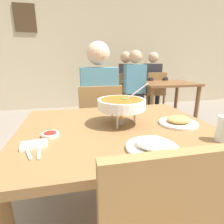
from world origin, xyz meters
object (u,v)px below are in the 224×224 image
at_px(chair_bg_left, 129,91).
at_px(patron_bg_right, 153,79).
at_px(chair_bg_right, 154,91).
at_px(diner_main, 99,99).
at_px(sauce_dish, 50,135).
at_px(dining_table_main, 117,142).
at_px(chair_diner_main, 100,122).
at_px(rice_plate, 152,145).
at_px(drink_glass, 224,130).
at_px(chair_bg_middle, 131,95).
at_px(patron_bg_left, 127,80).
at_px(curry_bowl, 122,104).
at_px(patron_bg_middle, 134,83).
at_px(appetizer_plate, 178,121).
at_px(dining_table_far, 166,89).

xyz_separation_m(chair_bg_left, patron_bg_right, (0.55, 0.01, 0.24)).
bearing_deg(chair_bg_right, diner_main, -129.74).
height_order(sauce_dish, patron_bg_right, patron_bg_right).
bearing_deg(dining_table_main, patron_bg_right, 61.39).
xyz_separation_m(chair_diner_main, diner_main, (0.00, 0.03, 0.24)).
xyz_separation_m(rice_plate, chair_bg_right, (1.37, 2.88, -0.25)).
bearing_deg(rice_plate, chair_diner_main, 94.34).
distance_m(drink_glass, chair_bg_middle, 2.48).
xyz_separation_m(chair_diner_main, patron_bg_left, (0.86, 1.84, 0.24)).
distance_m(curry_bowl, chair_bg_left, 2.78).
bearing_deg(chair_bg_middle, patron_bg_middle, -40.72).
bearing_deg(chair_bg_middle, chair_diner_main, -120.14).
bearing_deg(appetizer_plate, patron_bg_left, 80.04).
xyz_separation_m(patron_bg_left, patron_bg_right, (0.60, 0.05, 0.00)).
bearing_deg(patron_bg_right, diner_main, -128.03).
xyz_separation_m(chair_bg_left, patron_bg_middle, (-0.08, -0.56, 0.24)).
bearing_deg(patron_bg_middle, dining_table_far, -1.43).
bearing_deg(chair_diner_main, dining_table_far, 41.47).
relative_size(dining_table_far, patron_bg_middle, 0.76).
relative_size(chair_bg_middle, chair_bg_right, 1.00).
bearing_deg(patron_bg_middle, curry_bowl, -111.07).
bearing_deg(diner_main, rice_plate, -85.78).
bearing_deg(drink_glass, diner_main, 112.65).
bearing_deg(patron_bg_left, rice_plate, -104.73).
distance_m(dining_table_main, appetizer_plate, 0.41).
distance_m(rice_plate, sauce_dish, 0.53).
distance_m(diner_main, chair_bg_left, 2.07).
bearing_deg(dining_table_far, sauce_dish, -130.86).
distance_m(chair_bg_left, patron_bg_left, 0.25).
bearing_deg(curry_bowl, patron_bg_right, 61.64).
height_order(chair_diner_main, patron_bg_left, patron_bg_left).
bearing_deg(chair_bg_left, chair_bg_middle, -102.98).
relative_size(appetizer_plate, sauce_dish, 2.67).
height_order(chair_diner_main, patron_bg_middle, patron_bg_middle).
bearing_deg(chair_bg_right, drink_glass, -108.94).
relative_size(rice_plate, chair_bg_middle, 0.27).
bearing_deg(curry_bowl, chair_bg_left, 71.59).
xyz_separation_m(chair_bg_right, patron_bg_right, (-0.00, 0.11, 0.24)).
height_order(appetizer_plate, patron_bg_middle, patron_bg_middle).
xyz_separation_m(appetizer_plate, sauce_dish, (-0.78, -0.03, -0.01)).
bearing_deg(chair_bg_left, sauce_dish, -115.37).
relative_size(curry_bowl, chair_bg_right, 0.37).
height_order(appetizer_plate, chair_bg_middle, chair_bg_middle).
height_order(sauce_dish, patron_bg_middle, patron_bg_middle).
height_order(patron_bg_left, patron_bg_middle, same).
distance_m(diner_main, chair_bg_middle, 1.55).
distance_m(patron_bg_left, patron_bg_middle, 0.52).
distance_m(drink_glass, patron_bg_left, 2.95).
xyz_separation_m(chair_bg_middle, patron_bg_left, (0.07, 0.48, 0.24)).
distance_m(rice_plate, patron_bg_middle, 2.53).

